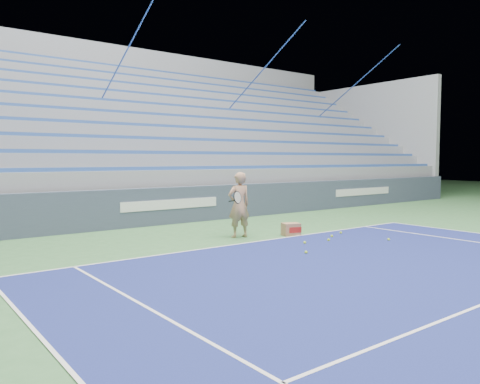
# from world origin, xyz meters

# --- Properties ---
(sponsor_barrier) EXTENTS (30.00, 0.32, 1.10)m
(sponsor_barrier) POSITION_xyz_m (0.00, 15.88, 0.55)
(sponsor_barrier) COLOR #3A4459
(sponsor_barrier) RESTS_ON ground
(bleachers) EXTENTS (31.00, 9.15, 7.30)m
(bleachers) POSITION_xyz_m (0.00, 21.60, 2.36)
(bleachers) COLOR gray
(bleachers) RESTS_ON ground
(tennis_player) EXTENTS (0.93, 0.85, 1.62)m
(tennis_player) POSITION_xyz_m (0.18, 12.66, 0.81)
(tennis_player) COLOR tan
(tennis_player) RESTS_ON ground
(ball_box) EXTENTS (0.50, 0.44, 0.32)m
(ball_box) POSITION_xyz_m (1.41, 12.09, 0.16)
(ball_box) COLOR #9E6F4C
(ball_box) RESTS_ON ground
(tennis_ball_0) EXTENTS (0.07, 0.07, 0.07)m
(tennis_ball_0) POSITION_xyz_m (2.59, 11.47, 0.03)
(tennis_ball_0) COLOR #B4E22E
(tennis_ball_0) RESTS_ON ground
(tennis_ball_1) EXTENTS (0.07, 0.07, 0.07)m
(tennis_ball_1) POSITION_xyz_m (1.52, 10.92, 0.03)
(tennis_ball_1) COLOR #B4E22E
(tennis_ball_1) RESTS_ON ground
(tennis_ball_2) EXTENTS (0.07, 0.07, 0.07)m
(tennis_ball_2) POSITION_xyz_m (2.00, 11.25, 0.03)
(tennis_ball_2) COLOR #B4E22E
(tennis_ball_2) RESTS_ON ground
(tennis_ball_3) EXTENTS (0.07, 0.07, 0.07)m
(tennis_ball_3) POSITION_xyz_m (2.69, 10.10, 0.03)
(tennis_ball_3) COLOR #B4E22E
(tennis_ball_3) RESTS_ON ground
(tennis_ball_4) EXTENTS (0.07, 0.07, 0.07)m
(tennis_ball_4) POSITION_xyz_m (0.04, 10.21, 0.03)
(tennis_ball_4) COLOR #B4E22E
(tennis_ball_4) RESTS_ON ground
(tennis_ball_5) EXTENTS (0.07, 0.07, 0.07)m
(tennis_ball_5) POSITION_xyz_m (0.82, 11.02, 0.03)
(tennis_ball_5) COLOR #B4E22E
(tennis_ball_5) RESTS_ON ground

